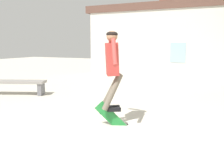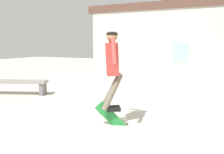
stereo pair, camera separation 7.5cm
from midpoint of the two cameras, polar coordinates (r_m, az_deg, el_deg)
The scene contains 5 objects.
ground_plane at distance 4.24m, azimuth -0.63°, elevation -14.35°, with size 40.00×40.00×0.00m, color beige.
building_backdrop at distance 11.94m, azimuth 17.91°, elevation 8.57°, with size 10.61×0.52×4.64m.
park_bench at distance 8.37m, azimuth -20.80°, elevation -1.47°, with size 1.96×1.15×0.45m.
skater at distance 4.77m, azimuth 0.47°, elevation 3.17°, with size 0.67×1.02×1.53m.
skateboard_flipping at distance 4.94m, azimuth 0.84°, elevation -9.74°, with size 0.70×0.33×0.76m.
Camera 2 is at (1.82, -3.49, 1.58)m, focal length 40.00 mm.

